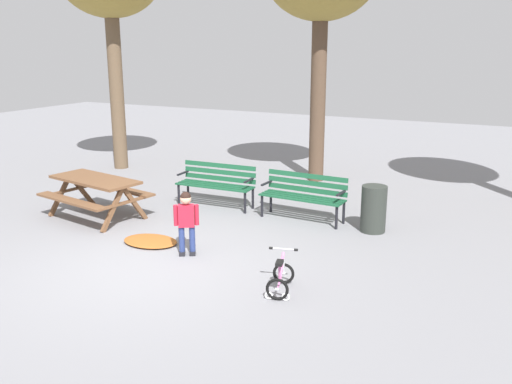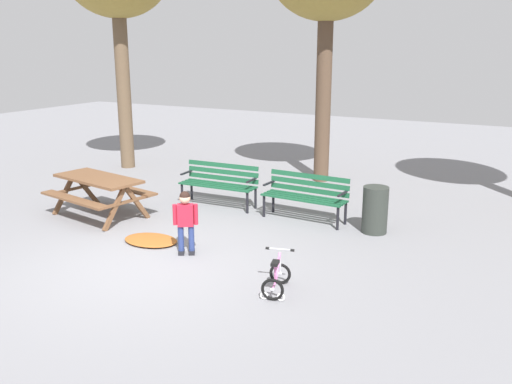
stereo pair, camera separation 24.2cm
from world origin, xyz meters
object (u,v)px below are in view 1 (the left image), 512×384
object	(u,v)px
park_bench_far_left	(217,181)
picnic_table	(95,187)
kids_bicycle	(280,278)
child_standing	(186,218)
park_bench_left	(304,193)
trash_bin	(374,209)

from	to	relation	value
park_bench_far_left	picnic_table	bearing A→B (deg)	-133.47
park_bench_far_left	kids_bicycle	world-z (taller)	park_bench_far_left
picnic_table	child_standing	distance (m)	2.72
child_standing	kids_bicycle	xyz separation A→B (m)	(1.84, -0.58, -0.39)
park_bench_far_left	child_standing	distance (m)	2.74
park_bench_left	kids_bicycle	bearing A→B (deg)	-73.79
park_bench_left	trash_bin	world-z (taller)	park_bench_left
child_standing	kids_bicycle	size ratio (longest dim) A/B	1.64
kids_bicycle	trash_bin	xyz separation A→B (m)	(0.45, 2.97, 0.21)
park_bench_left	child_standing	size ratio (longest dim) A/B	1.60
child_standing	picnic_table	bearing A→B (deg)	161.69
park_bench_left	trash_bin	bearing A→B (deg)	-4.76
park_bench_left	picnic_table	bearing A→B (deg)	-154.96
park_bench_far_left	child_standing	bearing A→B (deg)	-69.45
park_bench_far_left	child_standing	world-z (taller)	child_standing
picnic_table	park_bench_left	world-z (taller)	park_bench_left
trash_bin	kids_bicycle	bearing A→B (deg)	-98.55
picnic_table	park_bench_left	xyz separation A→B (m)	(3.53, 1.65, -0.08)
trash_bin	park_bench_left	bearing A→B (deg)	175.24
park_bench_left	child_standing	world-z (taller)	child_standing
park_bench_left	kids_bicycle	distance (m)	3.23
picnic_table	park_bench_far_left	size ratio (longest dim) A/B	1.25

